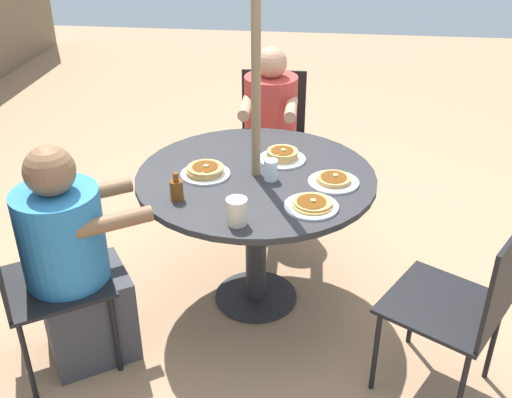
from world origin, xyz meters
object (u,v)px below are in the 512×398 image
object	(u,v)px
diner_north	(75,268)
pancake_plate_b	(205,171)
pancake_plate_c	(312,205)
pancake_plate_d	(282,156)
drinking_glass_a	(271,170)
patio_chair_south	(272,132)
coffee_cup	(237,211)
patio_table	(256,195)
patio_chair_north	(32,275)
diner_south	(270,143)
syrup_bottle	(177,189)
patio_chair_east	(467,300)
pancake_plate_a	(333,180)

from	to	relation	value
diner_north	pancake_plate_b	xyz separation A→B (m)	(0.47, -0.52, 0.28)
pancake_plate_c	pancake_plate_d	bearing A→B (deg)	19.71
pancake_plate_d	drinking_glass_a	bearing A→B (deg)	170.76
patio_chair_south	coffee_cup	distance (m)	1.59
pancake_plate_c	patio_table	bearing A→B (deg)	43.55
patio_chair_south	pancake_plate_b	distance (m)	1.18
pancake_plate_c	pancake_plate_d	distance (m)	0.50
patio_chair_north	pancake_plate_d	xyz separation A→B (m)	(0.78, -1.02, 0.26)
diner_south	pancake_plate_d	bearing A→B (deg)	98.89
pancake_plate_b	drinking_glass_a	xyz separation A→B (m)	(-0.01, -0.32, 0.03)
pancake_plate_b	syrup_bottle	size ratio (longest dim) A/B	1.84
pancake_plate_d	drinking_glass_a	xyz separation A→B (m)	(-0.22, 0.04, 0.03)
patio_chair_east	diner_south	xyz separation A→B (m)	(1.48, 0.95, 0.00)
drinking_glass_a	diner_north	bearing A→B (deg)	118.85
patio_table	diner_south	size ratio (longest dim) A/B	1.04
patio_chair_south	drinking_glass_a	distance (m)	1.18
diner_south	pancake_plate_b	xyz separation A→B (m)	(-0.96, 0.22, 0.26)
syrup_bottle	coffee_cup	world-z (taller)	syrup_bottle
patio_chair_east	drinking_glass_a	world-z (taller)	patio_chair_east
pancake_plate_c	drinking_glass_a	distance (m)	0.32
pancake_plate_b	pancake_plate_c	bearing A→B (deg)	-115.92
coffee_cup	pancake_plate_b	bearing A→B (deg)	27.04
patio_chair_east	syrup_bottle	distance (m)	1.32
pancake_plate_c	diner_north	bearing A→B (deg)	101.54
patio_table	patio_chair_south	world-z (taller)	patio_chair_south
pancake_plate_d	coffee_cup	bearing A→B (deg)	167.90
pancake_plate_a	drinking_glass_a	xyz separation A→B (m)	(0.00, 0.30, 0.04)
patio_chair_north	diner_south	xyz separation A→B (m)	(1.52, -0.89, 0.00)
patio_chair_east	patio_chair_south	size ratio (longest dim) A/B	1.00
diner_south	drinking_glass_a	world-z (taller)	diner_south
diner_south	coffee_cup	bearing A→B (deg)	88.58
patio_table	diner_south	distance (m)	0.92
patio_table	syrup_bottle	xyz separation A→B (m)	(-0.29, 0.32, 0.17)
pancake_plate_b	drinking_glass_a	distance (m)	0.32
patio_table	pancake_plate_d	xyz separation A→B (m)	(0.17, -0.11, 0.14)
diner_north	pancake_plate_d	xyz separation A→B (m)	(0.68, -0.87, 0.29)
pancake_plate_b	coffee_cup	xyz separation A→B (m)	(-0.43, -0.22, 0.04)
patio_chair_north	syrup_bottle	distance (m)	0.73
pancake_plate_a	pancake_plate_b	size ratio (longest dim) A/B	1.00
diner_south	pancake_plate_a	bearing A→B (deg)	110.94
diner_north	patio_chair_east	bearing A→B (deg)	54.17
pancake_plate_b	syrup_bottle	xyz separation A→B (m)	(-0.25, 0.08, 0.03)
patio_chair_east	drinking_glass_a	size ratio (longest dim) A/B	8.89
patio_table	coffee_cup	size ratio (longest dim) A/B	10.02
pancake_plate_d	patio_table	bearing A→B (deg)	147.15
patio_chair_north	patio_chair_south	bearing A→B (deg)	118.65
pancake_plate_a	diner_north	bearing A→B (deg)	111.95
pancake_plate_c	syrup_bottle	distance (m)	0.61
patio_chair_east	coffee_cup	world-z (taller)	patio_chair_east
diner_north	patio_chair_east	distance (m)	1.69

